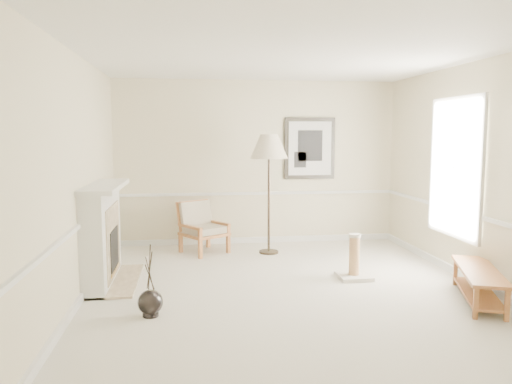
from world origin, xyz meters
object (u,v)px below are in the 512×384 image
Objects in this scene: bench at (479,280)px; armchair at (201,225)px; floor_vase at (150,303)px; floor_lamp at (269,150)px; scratching_post at (354,264)px.

armchair is at bearing 137.36° from bench.
floor_lamp is at bearing 57.30° from floor_vase.
floor_lamp is (1.72, 2.68, 1.56)m from floor_vase.
bench is 2.29× the size of scratching_post.
scratching_post is at bearing -75.89° from armchair.
floor_lamp is (1.11, -0.23, 1.25)m from armchair.
floor_lamp reaches higher than floor_vase.
scratching_post reaches higher than bench.
floor_vase is 3.79m from bench.
floor_lamp reaches higher than bench.
bench is at bearing -43.74° from scratching_post.
floor_vase is at bearing -122.70° from floor_lamp.
floor_vase is 2.86m from scratching_post.
floor_lamp is at bearing 127.51° from bench.
floor_vase is 0.56× the size of bench.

